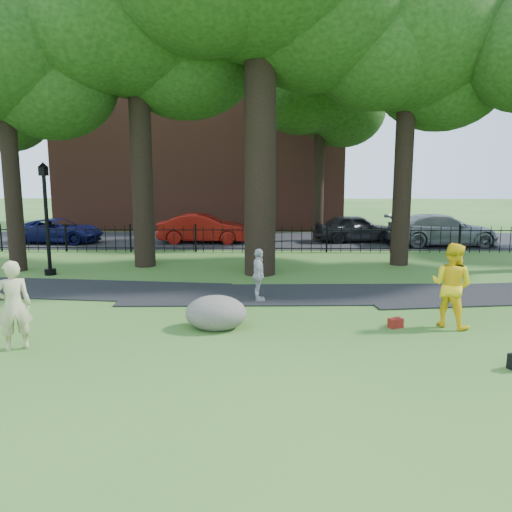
{
  "coord_description": "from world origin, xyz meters",
  "views": [
    {
      "loc": [
        0.17,
        -10.58,
        3.6
      ],
      "look_at": [
        -0.05,
        2.0,
        1.49
      ],
      "focal_mm": 35.0,
      "sensor_mm": 36.0,
      "label": 1
    }
  ],
  "objects_px": {
    "boulder": "(216,311)",
    "man": "(452,285)",
    "woman": "(13,305)",
    "lamppost": "(47,220)",
    "red_sedan": "(203,228)"
  },
  "relations": [
    {
      "from": "boulder",
      "to": "man",
      "type": "bearing_deg",
      "value": 2.45
    },
    {
      "from": "woman",
      "to": "man",
      "type": "height_order",
      "value": "man"
    },
    {
      "from": "woman",
      "to": "man",
      "type": "bearing_deg",
      "value": 162.5
    },
    {
      "from": "lamppost",
      "to": "man",
      "type": "bearing_deg",
      "value": -11.98
    },
    {
      "from": "man",
      "to": "lamppost",
      "type": "relative_size",
      "value": 0.5
    },
    {
      "from": "man",
      "to": "boulder",
      "type": "height_order",
      "value": "man"
    },
    {
      "from": "woman",
      "to": "lamppost",
      "type": "relative_size",
      "value": 0.47
    },
    {
      "from": "woman",
      "to": "lamppost",
      "type": "xyz_separation_m",
      "value": [
        -2.55,
        7.58,
        1.01
      ]
    },
    {
      "from": "man",
      "to": "lamppost",
      "type": "distance_m",
      "value": 13.42
    },
    {
      "from": "red_sedan",
      "to": "lamppost",
      "type": "bearing_deg",
      "value": 151.32
    },
    {
      "from": "woman",
      "to": "lamppost",
      "type": "bearing_deg",
      "value": -99.29
    },
    {
      "from": "man",
      "to": "lamppost",
      "type": "height_order",
      "value": "lamppost"
    },
    {
      "from": "red_sedan",
      "to": "man",
      "type": "bearing_deg",
      "value": -152.02
    },
    {
      "from": "man",
      "to": "red_sedan",
      "type": "distance_m",
      "value": 16.01
    },
    {
      "from": "boulder",
      "to": "lamppost",
      "type": "distance_m",
      "value": 9.05
    }
  ]
}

